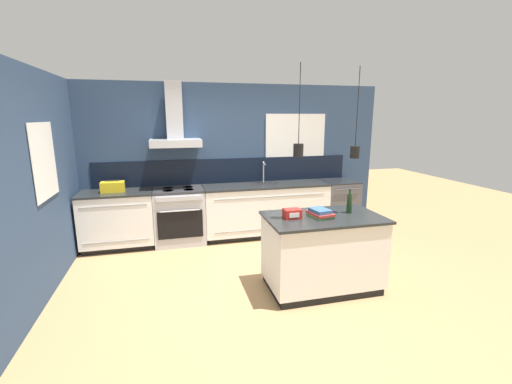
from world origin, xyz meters
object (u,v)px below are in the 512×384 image
bottle_on_island (349,203)px  yellow_toolbox (113,187)px  oven_range (180,216)px  book_stack (320,213)px  red_supply_box (292,214)px  dishwasher (338,205)px

bottle_on_island → yellow_toolbox: size_ratio=0.87×
oven_range → book_stack: size_ratio=2.75×
red_supply_box → yellow_toolbox: yellow_toolbox is taller
dishwasher → book_stack: size_ratio=2.75×
red_supply_box → yellow_toolbox: size_ratio=0.58×
yellow_toolbox → bottle_on_island: bearing=-33.7°
bottle_on_island → yellow_toolbox: (-2.95, 1.97, -0.04)m
yellow_toolbox → book_stack: bearing=-38.8°
bottle_on_island → red_supply_box: 0.75m
book_stack → yellow_toolbox: yellow_toolbox is taller
oven_range → yellow_toolbox: 1.12m
oven_range → dishwasher: (2.87, 0.00, 0.00)m
oven_range → bottle_on_island: size_ratio=3.08×
oven_range → yellow_toolbox: size_ratio=2.68×
red_supply_box → book_stack: bearing=-6.1°
bottle_on_island → yellow_toolbox: bearing=146.3°
dishwasher → yellow_toolbox: yellow_toolbox is taller
oven_range → red_supply_box: 2.39m
dishwasher → red_supply_box: 2.64m
dishwasher → yellow_toolbox: (-3.85, 0.00, 0.54)m
oven_range → book_stack: book_stack is taller
book_stack → yellow_toolbox: size_ratio=0.97×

